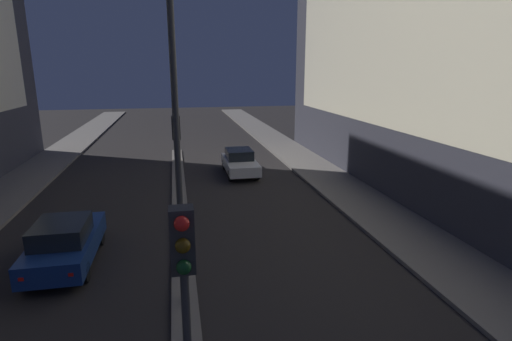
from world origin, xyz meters
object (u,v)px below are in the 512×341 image
(car_left_lane, at_px, (65,242))
(car_right_lane, at_px, (240,162))
(traffic_light_near, at_px, (185,291))
(traffic_light_mid, at_px, (177,147))
(street_lamp, at_px, (173,65))
(traffic_light_far, at_px, (175,113))

(car_left_lane, height_order, car_right_lane, car_left_lane)
(car_left_lane, bearing_deg, traffic_light_near, -65.27)
(traffic_light_mid, distance_m, car_right_lane, 9.34)
(traffic_light_near, bearing_deg, car_right_lane, 78.62)
(street_lamp, height_order, car_left_lane, street_lamp)
(traffic_light_mid, relative_size, street_lamp, 0.49)
(traffic_light_mid, xyz_separation_m, car_right_lane, (3.74, 8.14, -2.64))
(traffic_light_near, height_order, traffic_light_mid, same)
(street_lamp, relative_size, car_right_lane, 2.10)
(traffic_light_near, distance_m, car_right_lane, 19.15)
(traffic_light_near, bearing_deg, street_lamp, 90.00)
(traffic_light_near, xyz_separation_m, car_right_lane, (3.74, 18.60, -2.64))
(traffic_light_near, distance_m, street_lamp, 5.84)
(street_lamp, relative_size, car_left_lane, 2.12)
(street_lamp, distance_m, car_right_lane, 15.17)
(car_left_lane, bearing_deg, traffic_light_mid, 31.97)
(traffic_light_far, height_order, street_lamp, street_lamp)
(traffic_light_far, bearing_deg, traffic_light_mid, -90.00)
(traffic_light_near, relative_size, car_right_lane, 1.02)
(traffic_light_mid, relative_size, traffic_light_far, 1.00)
(car_right_lane, bearing_deg, traffic_light_near, -101.38)
(traffic_light_mid, distance_m, traffic_light_far, 12.10)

